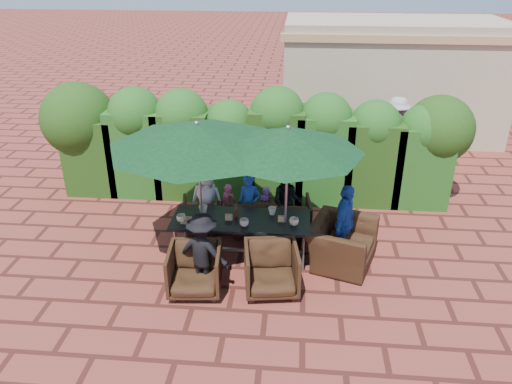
# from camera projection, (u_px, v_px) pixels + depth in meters

# --- Properties ---
(ground) EXTENTS (80.00, 80.00, 0.00)m
(ground) POSITION_uv_depth(u_px,v_px,m) (241.00, 250.00, 9.00)
(ground) COLOR maroon
(ground) RESTS_ON ground
(dining_table) EXTENTS (2.35, 0.90, 0.75)m
(dining_table) POSITION_uv_depth(u_px,v_px,m) (241.00, 223.00, 8.54)
(dining_table) COLOR black
(dining_table) RESTS_ON ground
(umbrella_left) EXTENTS (2.92, 2.92, 2.46)m
(umbrella_left) POSITION_uv_depth(u_px,v_px,m) (197.00, 136.00, 7.96)
(umbrella_left) COLOR gray
(umbrella_left) RESTS_ON ground
(umbrella_right) EXTENTS (2.45, 2.45, 2.46)m
(umbrella_right) POSITION_uv_depth(u_px,v_px,m) (288.00, 140.00, 7.77)
(umbrella_right) COLOR gray
(umbrella_right) RESTS_ON ground
(chair_far_left) EXTENTS (0.83, 0.79, 0.72)m
(chair_far_left) POSITION_uv_depth(u_px,v_px,m) (202.00, 213.00, 9.54)
(chair_far_left) COLOR black
(chair_far_left) RESTS_ON ground
(chair_far_mid) EXTENTS (0.96, 0.93, 0.80)m
(chair_far_mid) POSITION_uv_depth(u_px,v_px,m) (250.00, 212.00, 9.49)
(chair_far_mid) COLOR black
(chair_far_mid) RESTS_ON ground
(chair_far_right) EXTENTS (0.83, 0.78, 0.78)m
(chair_far_right) POSITION_uv_depth(u_px,v_px,m) (290.00, 215.00, 9.39)
(chair_far_right) COLOR black
(chair_far_right) RESTS_ON ground
(chair_near_left) EXTENTS (0.87, 0.83, 0.83)m
(chair_near_left) POSITION_uv_depth(u_px,v_px,m) (195.00, 268.00, 7.77)
(chair_near_left) COLOR black
(chair_near_left) RESTS_ON ground
(chair_near_right) EXTENTS (0.93, 0.89, 0.85)m
(chair_near_right) POSITION_uv_depth(u_px,v_px,m) (272.00, 267.00, 7.78)
(chair_near_right) COLOR black
(chair_near_right) RESTS_ON ground
(chair_end_right) EXTENTS (1.09, 1.35, 1.02)m
(chair_end_right) POSITION_uv_depth(u_px,v_px,m) (342.00, 237.00, 8.44)
(chair_end_right) COLOR black
(chair_end_right) RESTS_ON ground
(adult_far_left) EXTENTS (0.65, 0.43, 1.25)m
(adult_far_left) POSITION_uv_depth(u_px,v_px,m) (207.00, 199.00, 9.46)
(adult_far_left) COLOR silver
(adult_far_left) RESTS_ON ground
(adult_far_mid) EXTENTS (0.43, 0.35, 1.18)m
(adult_far_mid) POSITION_uv_depth(u_px,v_px,m) (249.00, 204.00, 9.35)
(adult_far_mid) COLOR #1E4AA7
(adult_far_mid) RESTS_ON ground
(adult_far_right) EXTENTS (0.61, 0.40, 1.20)m
(adult_far_right) POSITION_uv_depth(u_px,v_px,m) (287.00, 202.00, 9.41)
(adult_far_right) COLOR black
(adult_far_right) RESTS_ON ground
(adult_near_left) EXTENTS (0.91, 0.61, 1.31)m
(adult_near_left) POSITION_uv_depth(u_px,v_px,m) (203.00, 252.00, 7.74)
(adult_near_left) COLOR black
(adult_near_left) RESTS_ON ground
(adult_end_right) EXTENTS (0.66, 0.91, 1.40)m
(adult_end_right) POSITION_uv_depth(u_px,v_px,m) (344.00, 223.00, 8.47)
(adult_end_right) COLOR #1E4AA7
(adult_end_right) RESTS_ON ground
(child_left) EXTENTS (0.40, 0.37, 0.89)m
(child_left) POSITION_uv_depth(u_px,v_px,m) (228.00, 206.00, 9.58)
(child_left) COLOR #DA4D7B
(child_left) RESTS_ON ground
(child_right) EXTENTS (0.38, 0.34, 0.88)m
(child_right) POSITION_uv_depth(u_px,v_px,m) (266.00, 209.00, 9.51)
(child_right) COLOR #834BA4
(child_right) RESTS_ON ground
(pedestrian_a) EXTENTS (1.52, 1.52, 1.70)m
(pedestrian_a) POSITION_uv_depth(u_px,v_px,m) (335.00, 132.00, 12.33)
(pedestrian_a) COLOR #248533
(pedestrian_a) RESTS_ON ground
(pedestrian_b) EXTENTS (0.81, 0.60, 1.52)m
(pedestrian_b) POSITION_uv_depth(u_px,v_px,m) (372.00, 135.00, 12.35)
(pedestrian_b) COLOR #DA4D7B
(pedestrian_b) RESTS_ON ground
(pedestrian_c) EXTENTS (1.15, 0.60, 1.73)m
(pedestrian_c) POSITION_uv_depth(u_px,v_px,m) (395.00, 132.00, 12.26)
(pedestrian_c) COLOR #9B9CA4
(pedestrian_c) RESTS_ON ground
(cup_a) EXTENTS (0.16, 0.16, 0.13)m
(cup_a) POSITION_uv_depth(u_px,v_px,m) (181.00, 218.00, 8.40)
(cup_a) COLOR beige
(cup_a) RESTS_ON dining_table
(cup_b) EXTENTS (0.16, 0.16, 0.15)m
(cup_b) POSITION_uv_depth(u_px,v_px,m) (203.00, 210.00, 8.66)
(cup_b) COLOR beige
(cup_b) RESTS_ON dining_table
(cup_c) EXTENTS (0.16, 0.16, 0.12)m
(cup_c) POSITION_uv_depth(u_px,v_px,m) (244.00, 223.00, 8.27)
(cup_c) COLOR beige
(cup_c) RESTS_ON dining_table
(cup_d) EXTENTS (0.14, 0.14, 0.13)m
(cup_d) POSITION_uv_depth(u_px,v_px,m) (272.00, 211.00, 8.63)
(cup_d) COLOR beige
(cup_d) RESTS_ON dining_table
(cup_e) EXTENTS (0.16, 0.16, 0.13)m
(cup_e) POSITION_uv_depth(u_px,v_px,m) (294.00, 222.00, 8.29)
(cup_e) COLOR beige
(cup_e) RESTS_ON dining_table
(ketchup_bottle) EXTENTS (0.04, 0.04, 0.17)m
(ketchup_bottle) POSITION_uv_depth(u_px,v_px,m) (237.00, 212.00, 8.55)
(ketchup_bottle) COLOR #B20C0A
(ketchup_bottle) RESTS_ON dining_table
(sauce_bottle) EXTENTS (0.04, 0.04, 0.17)m
(sauce_bottle) POSITION_uv_depth(u_px,v_px,m) (236.00, 213.00, 8.51)
(sauce_bottle) COLOR #4C230C
(sauce_bottle) RESTS_ON dining_table
(serving_tray) EXTENTS (0.35, 0.25, 0.02)m
(serving_tray) POSITION_uv_depth(u_px,v_px,m) (192.00, 220.00, 8.44)
(serving_tray) COLOR #A47E4F
(serving_tray) RESTS_ON dining_table
(number_block_left) EXTENTS (0.12, 0.06, 0.10)m
(number_block_left) POSITION_uv_depth(u_px,v_px,m) (229.00, 217.00, 8.46)
(number_block_left) COLOR tan
(number_block_left) RESTS_ON dining_table
(number_block_right) EXTENTS (0.12, 0.06, 0.10)m
(number_block_right) POSITION_uv_depth(u_px,v_px,m) (282.00, 219.00, 8.41)
(number_block_right) COLOR tan
(number_block_right) RESTS_ON dining_table
(hedge_wall) EXTENTS (9.10, 1.60, 2.44)m
(hedge_wall) POSITION_uv_depth(u_px,v_px,m) (245.00, 139.00, 10.53)
(hedge_wall) COLOR black
(hedge_wall) RESTS_ON ground
(building) EXTENTS (6.20, 3.08, 3.20)m
(building) POSITION_uv_depth(u_px,v_px,m) (390.00, 78.00, 14.29)
(building) COLOR tan
(building) RESTS_ON ground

